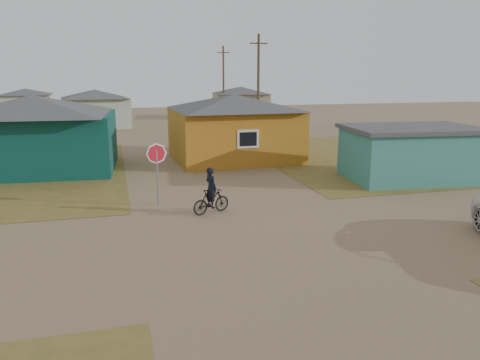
# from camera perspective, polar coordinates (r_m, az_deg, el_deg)

# --- Properties ---
(ground) EXTENTS (120.00, 120.00, 0.00)m
(ground) POSITION_cam_1_polar(r_m,az_deg,el_deg) (14.67, 3.51, -7.47)
(ground) COLOR #876E4E
(grass_ne) EXTENTS (20.00, 18.00, 0.00)m
(grass_ne) POSITION_cam_1_polar(r_m,az_deg,el_deg) (32.30, 19.95, 3.04)
(grass_ne) COLOR olive
(grass_ne) RESTS_ON ground
(house_teal) EXTENTS (8.93, 7.08, 4.00)m
(house_teal) POSITION_cam_1_polar(r_m,az_deg,el_deg) (27.00, -23.79, 5.33)
(house_teal) COLOR #0A3832
(house_teal) RESTS_ON ground
(house_yellow) EXTENTS (7.72, 6.76, 3.90)m
(house_yellow) POSITION_cam_1_polar(r_m,az_deg,el_deg) (28.07, -0.73, 6.56)
(house_yellow) COLOR #AF6E1B
(house_yellow) RESTS_ON ground
(shed_turquoise) EXTENTS (6.71, 4.93, 2.60)m
(shed_turquoise) POSITION_cam_1_polar(r_m,az_deg,el_deg) (24.29, 20.16, 3.13)
(shed_turquoise) COLOR teal
(shed_turquoise) RESTS_ON ground
(house_pale_west) EXTENTS (7.04, 6.15, 3.60)m
(house_pale_west) POSITION_cam_1_polar(r_m,az_deg,el_deg) (47.16, -17.20, 8.38)
(house_pale_west) COLOR #A3AF97
(house_pale_west) RESTS_ON ground
(house_beige_east) EXTENTS (6.95, 6.05, 3.60)m
(house_beige_east) POSITION_cam_1_polar(r_m,az_deg,el_deg) (55.05, 0.08, 9.51)
(house_beige_east) COLOR gray
(house_beige_east) RESTS_ON ground
(house_pale_north) EXTENTS (6.28, 5.81, 3.40)m
(house_pale_north) POSITION_cam_1_polar(r_m,az_deg,el_deg) (59.88, -24.60, 8.54)
(house_pale_north) COLOR #A3AF97
(house_pale_north) RESTS_ON ground
(utility_pole_near) EXTENTS (1.40, 0.20, 8.00)m
(utility_pole_near) POSITION_cam_1_polar(r_m,az_deg,el_deg) (36.71, 2.25, 11.38)
(utility_pole_near) COLOR #493E2B
(utility_pole_near) RESTS_ON ground
(utility_pole_far) EXTENTS (1.40, 0.20, 8.00)m
(utility_pole_far) POSITION_cam_1_polar(r_m,az_deg,el_deg) (52.41, -2.02, 11.83)
(utility_pole_far) COLOR #493E2B
(utility_pole_far) RESTS_ON ground
(stop_sign) EXTENTS (0.80, 0.21, 2.48)m
(stop_sign) POSITION_cam_1_polar(r_m,az_deg,el_deg) (18.38, -10.11, 2.43)
(stop_sign) COLOR gray
(stop_sign) RESTS_ON ground
(cyclist) EXTENTS (1.60, 0.97, 1.75)m
(cyclist) POSITION_cam_1_polar(r_m,az_deg,el_deg) (17.34, -3.53, -2.04)
(cyclist) COLOR black
(cyclist) RESTS_ON ground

